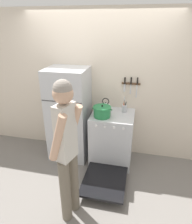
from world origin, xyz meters
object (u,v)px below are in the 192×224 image
Objects in this scene: stove_range at (112,139)px; refrigerator at (69,115)px; tea_kettle at (106,107)px; utensil_jar at (124,108)px; dutch_oven_pot at (102,112)px; person at (67,147)px.

refrigerator is at bearing 175.88° from stove_range.
stove_range is at bearing -48.80° from tea_kettle.
stove_range is at bearing -135.31° from utensil_jar.
person is (-0.19, -1.10, 0.02)m from dutch_oven_pot.
tea_kettle is 1.37m from person.
refrigerator is at bearing 166.81° from dutch_oven_pot.
utensil_jar reaches higher than dutch_oven_pot.
refrigerator reaches higher than stove_range.
refrigerator is 5.03× the size of dutch_oven_pot.
person is (-0.52, -1.36, 0.04)m from utensil_jar.
person reaches higher than dutch_oven_pot.
stove_range is 6.04× the size of tea_kettle.
utensil_jar is at bearing -5.18° from person.
tea_kettle is at bearing -178.77° from utensil_jar.
stove_range is 0.59m from utensil_jar.
utensil_jar reaches higher than tea_kettle.
tea_kettle is 0.86× the size of utensil_jar.
person is (-0.35, -1.19, 0.58)m from stove_range.
stove_range is 5.19× the size of utensil_jar.
refrigerator reaches higher than tea_kettle.
dutch_oven_pot is at bearing -141.77° from utensil_jar.
dutch_oven_pot is 1.23× the size of utensil_jar.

